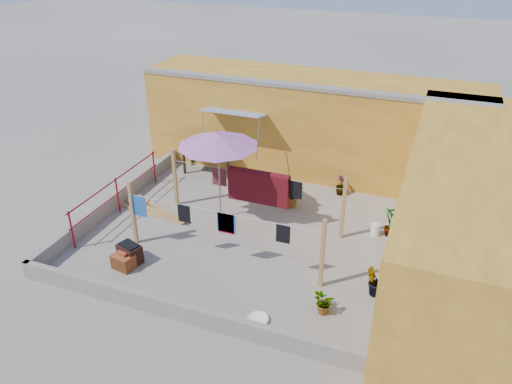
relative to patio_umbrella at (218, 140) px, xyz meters
The scene contains 21 objects.
ground 2.63m from the patio_umbrella, 32.02° to the right, with size 80.00×80.00×0.00m, color #9E998E.
wall_back 4.41m from the patio_umbrella, 70.34° to the left, with size 11.00×3.27×3.21m.
wall_right 6.24m from the patio_umbrella, ahead, with size 2.40×9.00×3.20m, color gold.
parapet_front 4.80m from the patio_umbrella, 77.03° to the right, with size 8.30×0.16×0.44m, color gray.
parapet_left 3.84m from the patio_umbrella, 169.06° to the right, with size 0.16×7.30×0.44m, color gray.
red_railing 3.42m from the patio_umbrella, 164.47° to the right, with size 0.05×4.20×1.10m.
clothesline_rig 1.69m from the patio_umbrella, ahead, with size 5.09×2.35×1.80m.
patio_umbrella is the anchor object (origin of this frame).
outdoor_table 3.46m from the patio_umbrella, 121.74° to the left, with size 1.84×1.07×0.82m.
brick_stack 3.95m from the patio_umbrella, 111.39° to the right, with size 0.57×0.46×0.45m.
lumber_pile 2.99m from the patio_umbrella, 165.05° to the right, with size 2.34×0.92×0.14m.
brazier 3.70m from the patio_umbrella, 113.09° to the right, with size 0.68×0.56×0.53m.
white_basin 5.00m from the patio_umbrella, 55.06° to the right, with size 0.46×0.46×0.08m.
water_jug_a 5.30m from the patio_umbrella, 13.87° to the left, with size 0.20×0.20×0.32m.
water_jug_b 4.88m from the patio_umbrella, ahead, with size 0.24×0.24×0.38m.
green_hose 5.57m from the patio_umbrella, 22.74° to the left, with size 0.46×0.46×0.07m.
plant_back_a 2.93m from the patio_umbrella, 38.35° to the left, with size 0.72×0.63×0.80m, color #1E5217.
plant_back_b 4.42m from the patio_umbrella, 41.61° to the left, with size 0.34×0.34×0.62m, color #1E5217.
plant_right_a 5.10m from the patio_umbrella, ahead, with size 0.47×0.32×0.89m, color #1E5217.
plant_right_b 5.42m from the patio_umbrella, 22.25° to the right, with size 0.41×0.33×0.74m, color #1E5217.
plant_right_c 5.20m from the patio_umbrella, 37.53° to the right, with size 0.49×0.43×0.55m, color #1E5217.
Camera 1 is at (4.42, -10.56, 7.44)m, focal length 35.00 mm.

